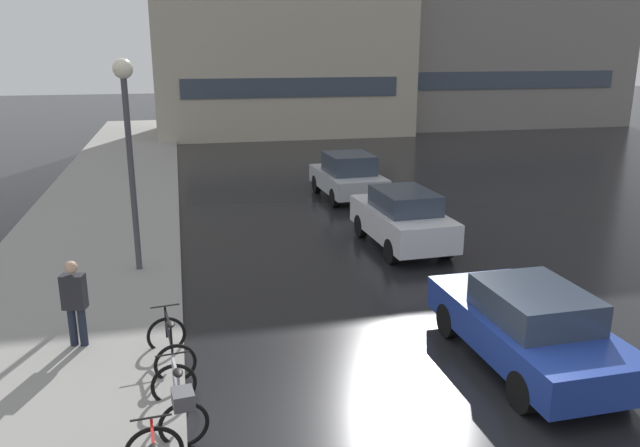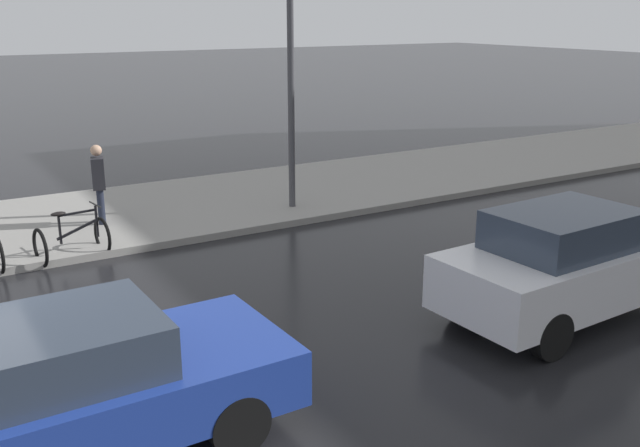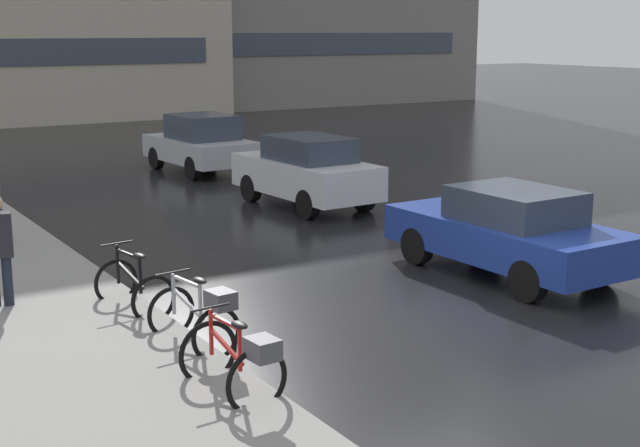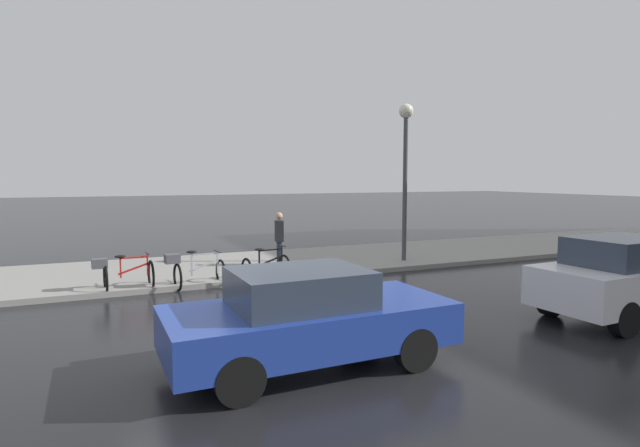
% 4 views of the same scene
% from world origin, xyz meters
% --- Properties ---
extents(ground_plane, '(140.00, 140.00, 0.00)m').
position_xyz_m(ground_plane, '(0.00, 0.00, 0.00)').
color(ground_plane, black).
extents(bicycle_nearest, '(0.83, 1.39, 0.94)m').
position_xyz_m(bicycle_nearest, '(-3.96, -1.01, 0.49)').
color(bicycle_nearest, black).
rests_on(bicycle_nearest, ground).
extents(bicycle_second, '(0.83, 1.47, 0.98)m').
position_xyz_m(bicycle_second, '(-3.68, 0.61, 0.50)').
color(bicycle_second, black).
rests_on(bicycle_second, ground).
extents(bicycle_third, '(0.85, 1.25, 0.96)m').
position_xyz_m(bicycle_third, '(-3.81, 2.54, 0.39)').
color(bicycle_third, black).
rests_on(bicycle_third, ground).
extents(car_blue, '(1.89, 4.23, 1.46)m').
position_xyz_m(car_blue, '(2.13, 1.29, 0.74)').
color(car_blue, navy).
rests_on(car_blue, ground).
extents(car_white, '(1.86, 3.96, 1.61)m').
position_xyz_m(car_white, '(2.32, 7.99, 0.82)').
color(car_white, silver).
rests_on(car_white, ground).
extents(car_silver, '(2.06, 3.87, 1.63)m').
position_xyz_m(car_silver, '(2.40, 13.90, 0.80)').
color(car_silver, '#B2B5BA').
rests_on(car_silver, ground).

